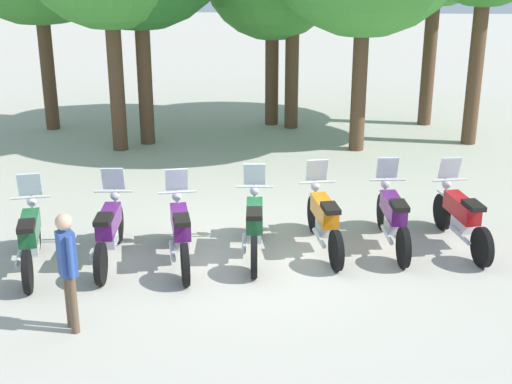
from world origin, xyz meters
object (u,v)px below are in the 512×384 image
motorcycle_2 (181,231)px  person_1 (68,264)px  motorcycle_4 (324,219)px  motorcycle_5 (393,216)px  motorcycle_3 (254,225)px  motorcycle_0 (30,237)px  motorcycle_1 (109,230)px  motorcycle_6 (461,216)px

motorcycle_2 → person_1: bearing=140.2°
motorcycle_4 → motorcycle_2: bearing=93.9°
motorcycle_4 → motorcycle_5: same height
motorcycle_3 → person_1: size_ratio=1.34×
person_1 → motorcycle_2: bearing=-151.0°
motorcycle_0 → motorcycle_4: 4.66m
motorcycle_4 → motorcycle_5: bearing=-92.4°
motorcycle_0 → person_1: person_1 is taller
motorcycle_5 → motorcycle_4: bearing=93.8°
motorcycle_1 → motorcycle_6: size_ratio=1.01×
motorcycle_3 → motorcycle_0: bearing=98.7°
motorcycle_4 → motorcycle_6: bearing=-95.4°
motorcycle_2 → motorcycle_4: 2.36m
motorcycle_0 → motorcycle_4: (4.55, 0.98, 0.00)m
motorcycle_0 → motorcycle_4: same height
motorcycle_1 → motorcycle_3: bearing=-85.3°
motorcycle_2 → motorcycle_3: 1.19m
motorcycle_0 → motorcycle_5: (5.70, 1.16, 0.00)m
person_1 → motorcycle_5: bearing=179.2°
motorcycle_0 → motorcycle_2: (2.28, 0.36, 0.00)m
motorcycle_3 → motorcycle_4: same height
motorcycle_2 → motorcycle_6: 4.63m
motorcycle_1 → person_1: 2.19m
motorcycle_3 → motorcycle_2: bearing=103.3°
motorcycle_1 → motorcycle_3: 2.30m
motorcycle_5 → motorcycle_0: bearing=96.4°
motorcycle_0 → motorcycle_1: 1.19m
motorcycle_2 → person_1: (-1.11, -2.17, 0.43)m
person_1 → motorcycle_3: bearing=-166.0°
motorcycle_4 → person_1: person_1 is taller
motorcycle_2 → motorcycle_5: (3.42, 0.80, 0.00)m
motorcycle_5 → motorcycle_6: size_ratio=1.01×
motorcycle_2 → motorcycle_0: bearing=86.2°
motorcycle_4 → motorcycle_5: size_ratio=0.99×
motorcycle_4 → motorcycle_5: (1.14, 0.18, 0.00)m
motorcycle_3 → motorcycle_5: size_ratio=1.00×
motorcycle_1 → person_1: (0.03, -2.14, 0.43)m
motorcycle_0 → motorcycle_1: same height
motorcycle_0 → person_1: (1.17, -1.81, 0.43)m
motorcycle_3 → motorcycle_6: (3.41, 0.52, 0.00)m
motorcycle_1 → motorcycle_2: bearing=-92.9°
motorcycle_5 → person_1: 5.43m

